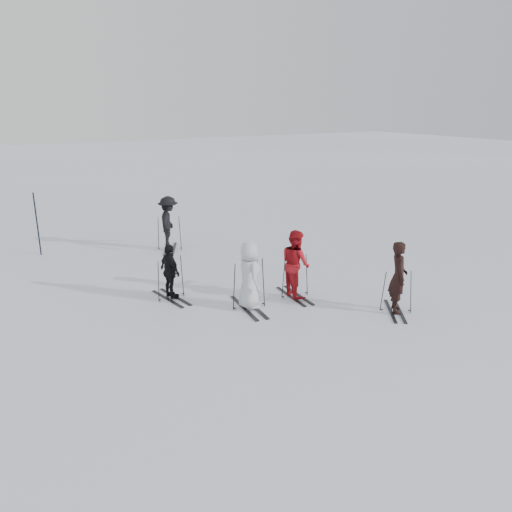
{
  "coord_description": "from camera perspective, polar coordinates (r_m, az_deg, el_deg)",
  "views": [
    {
      "loc": [
        -6.71,
        -10.65,
        5.16
      ],
      "look_at": [
        0.0,
        1.0,
        1.0
      ],
      "focal_mm": 35.0,
      "sensor_mm": 36.0,
      "label": 1
    }
  ],
  "objects": [
    {
      "name": "skis_red",
      "position": [
        13.72,
        4.51,
        -2.29
      ],
      "size": [
        1.71,
        1.01,
        1.19
      ],
      "primitive_type": null,
      "rotation": [
        0.0,
        0.0,
        1.48
      ],
      "color": "black",
      "rests_on": "ground"
    },
    {
      "name": "skis_grey",
      "position": [
        12.9,
        -0.81,
        -3.2
      ],
      "size": [
        1.93,
        1.18,
        1.33
      ],
      "primitive_type": null,
      "rotation": [
        0.0,
        0.0,
        1.45
      ],
      "color": "black",
      "rests_on": "ground"
    },
    {
      "name": "skier_uphill_left",
      "position": [
        13.68,
        -9.78,
        -1.85
      ],
      "size": [
        0.51,
        0.93,
        1.51
      ],
      "primitive_type": "imported",
      "rotation": [
        0.0,
        0.0,
        1.74
      ],
      "color": "black",
      "rests_on": "ground"
    },
    {
      "name": "skis_near_dark",
      "position": [
        13.19,
        15.81,
        -3.87
      ],
      "size": [
        1.74,
        1.56,
        1.13
      ],
      "primitive_type": null,
      "rotation": [
        0.0,
        0.0,
        0.97
      ],
      "color": "black",
      "rests_on": "ground"
    },
    {
      "name": "skier_red",
      "position": [
        13.62,
        4.54,
        -0.96
      ],
      "size": [
        0.78,
        0.96,
        1.86
      ],
      "primitive_type": "imported",
      "rotation": [
        0.0,
        0.0,
        1.48
      ],
      "color": "#A5121A",
      "rests_on": "ground"
    },
    {
      "name": "piste_marker",
      "position": [
        18.94,
        -23.73,
        3.36
      ],
      "size": [
        0.05,
        0.05,
        2.21
      ],
      "primitive_type": "cylinder",
      "rotation": [
        0.0,
        0.0,
        0.11
      ],
      "color": "black",
      "rests_on": "ground"
    },
    {
      "name": "skis_uphill_left",
      "position": [
        13.74,
        -9.75,
        -2.47
      ],
      "size": [
        1.76,
        1.13,
        1.2
      ],
      "primitive_type": null,
      "rotation": [
        0.0,
        0.0,
        1.74
      ],
      "color": "black",
      "rests_on": "ground"
    },
    {
      "name": "skis_uphill_far",
      "position": [
        18.35,
        -9.89,
        2.66
      ],
      "size": [
        1.97,
        1.58,
        1.27
      ],
      "primitive_type": null,
      "rotation": [
        0.0,
        0.0,
        1.13
      ],
      "color": "black",
      "rests_on": "ground"
    },
    {
      "name": "ground",
      "position": [
        13.61,
        2.11,
        -5.11
      ],
      "size": [
        120.0,
        120.0,
        0.0
      ],
      "primitive_type": "plane",
      "color": "silver",
      "rests_on": "ground"
    },
    {
      "name": "skier_uphill_far",
      "position": [
        18.27,
        -9.94,
        3.66
      ],
      "size": [
        1.18,
        1.43,
        1.93
      ],
      "primitive_type": "imported",
      "rotation": [
        0.0,
        0.0,
        1.13
      ],
      "color": "black",
      "rests_on": "ground"
    },
    {
      "name": "skier_near_dark",
      "position": [
        13.07,
        15.94,
        -2.43
      ],
      "size": [
        0.74,
        0.8,
        1.84
      ],
      "primitive_type": "imported",
      "rotation": [
        0.0,
        0.0,
        0.97
      ],
      "color": "black",
      "rests_on": "ground"
    },
    {
      "name": "skier_grey",
      "position": [
        12.82,
        -0.81,
        -2.3
      ],
      "size": [
        0.66,
        0.92,
        1.76
      ],
      "primitive_type": "imported",
      "rotation": [
        0.0,
        0.0,
        1.45
      ],
      "color": "silver",
      "rests_on": "ground"
    }
  ]
}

